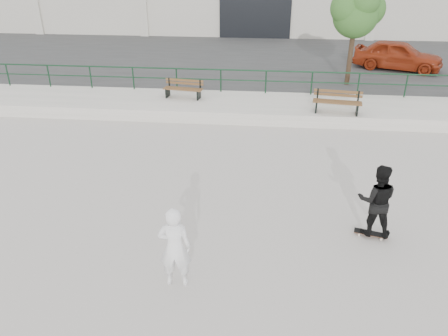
# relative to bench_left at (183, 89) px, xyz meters

# --- Properties ---
(ground) EXTENTS (120.00, 120.00, 0.00)m
(ground) POSITION_rel_bench_left_xyz_m (2.51, -9.79, -0.88)
(ground) COLOR #B7B0A7
(ground) RESTS_ON ground
(ledge) EXTENTS (30.00, 3.00, 0.50)m
(ledge) POSITION_rel_bench_left_xyz_m (2.51, -0.29, -0.63)
(ledge) COLOR silver
(ledge) RESTS_ON ground
(parking_strip) EXTENTS (60.00, 14.00, 0.50)m
(parking_strip) POSITION_rel_bench_left_xyz_m (2.51, 8.21, -0.63)
(parking_strip) COLOR #373737
(parking_strip) RESTS_ON ground
(railing) EXTENTS (28.00, 0.06, 1.03)m
(railing) POSITION_rel_bench_left_xyz_m (2.51, 1.01, 0.36)
(railing) COLOR #143820
(railing) RESTS_ON ledge
(bench_left) EXTENTS (1.74, 0.72, 0.78)m
(bench_left) POSITION_rel_bench_left_xyz_m (0.00, 0.00, 0.00)
(bench_left) COLOR brown
(bench_left) RESTS_ON ledge
(bench_right) EXTENTS (1.92, 0.78, 0.86)m
(bench_right) POSITION_rel_bench_left_xyz_m (6.33, -1.26, 0.04)
(bench_right) COLOR brown
(bench_right) RESTS_ON ledge
(tree) EXTENTS (2.51, 2.24, 4.47)m
(tree) POSITION_rel_bench_left_xyz_m (7.37, 2.84, 2.97)
(tree) COLOR #3D2C1E
(tree) RESTS_ON parking_strip
(red_car) EXTENTS (4.80, 3.22, 1.52)m
(red_car) POSITION_rel_bench_left_xyz_m (10.34, 5.95, 0.37)
(red_car) COLOR maroon
(red_car) RESTS_ON parking_strip
(skateboard) EXTENTS (0.81, 0.39, 0.09)m
(skateboard) POSITION_rel_bench_left_xyz_m (6.26, -8.86, -0.81)
(skateboard) COLOR black
(skateboard) RESTS_ON ground
(standing_skater) EXTENTS (0.97, 0.80, 1.83)m
(standing_skater) POSITION_rel_bench_left_xyz_m (6.26, -8.86, 0.13)
(standing_skater) COLOR black
(standing_skater) RESTS_ON skateboard
(seated_skater) EXTENTS (0.70, 0.49, 1.85)m
(seated_skater) POSITION_rel_bench_left_xyz_m (1.87, -10.99, 0.04)
(seated_skater) COLOR white
(seated_skater) RESTS_ON ground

